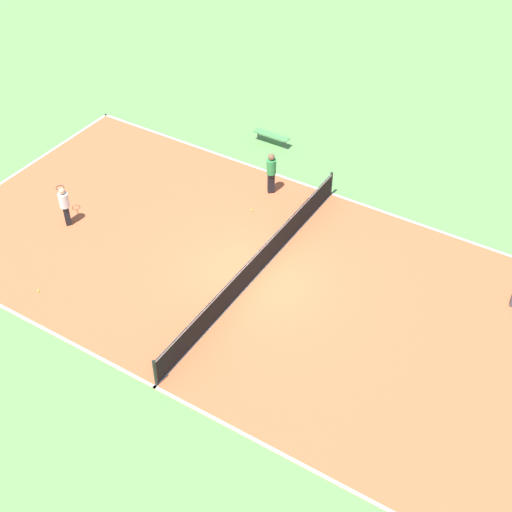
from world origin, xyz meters
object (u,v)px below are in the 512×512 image
at_px(tennis_net, 256,264).
at_px(tennis_ball_right_alley, 38,291).
at_px(player_far_green, 271,171).
at_px(tennis_ball_midcourt, 242,281).
at_px(tennis_ball_near_net, 251,210).
at_px(bench, 272,136).
at_px(player_near_white, 64,204).

xyz_separation_m(tennis_net, tennis_ball_right_alley, (4.36, -5.61, -0.48)).
distance_m(tennis_net, player_far_green, 4.82).
distance_m(player_far_green, tennis_ball_midcourt, 5.22).
bearing_deg(tennis_net, tennis_ball_right_alley, -52.14).
height_order(tennis_net, tennis_ball_midcourt, tennis_net).
height_order(tennis_ball_near_net, tennis_ball_right_alley, same).
bearing_deg(bench, tennis_ball_midcourt, -65.81).
relative_size(bench, player_near_white, 1.03).
bearing_deg(bench, player_far_green, -59.52).
xyz_separation_m(tennis_net, tennis_ball_midcourt, (0.48, -0.26, -0.48)).
bearing_deg(tennis_ball_right_alley, player_far_green, 157.59).
distance_m(tennis_net, tennis_ball_near_net, 3.59).
bearing_deg(player_near_white, tennis_ball_midcourt, -137.57).
distance_m(player_near_white, tennis_ball_right_alley, 3.67).
bearing_deg(player_far_green, player_near_white, 6.53).
relative_size(tennis_net, tennis_ball_near_net, 159.23).
xyz_separation_m(tennis_ball_midcourt, tennis_ball_right_alley, (3.88, -5.35, 0.00)).
bearing_deg(tennis_ball_near_net, bench, -158.22).
bearing_deg(tennis_ball_midcourt, player_far_green, -160.02).
distance_m(tennis_net, player_near_white, 7.35).
bearing_deg(tennis_net, player_far_green, -155.11).
xyz_separation_m(bench, tennis_ball_midcourt, (7.81, 3.51, -0.33)).
bearing_deg(player_far_green, tennis_ball_right_alley, 27.50).
height_order(player_near_white, tennis_ball_near_net, player_near_white).
relative_size(bench, tennis_ball_midcourt, 23.60).
height_order(player_near_white, tennis_ball_midcourt, player_near_white).
bearing_deg(tennis_ball_right_alley, bench, 171.06).
relative_size(tennis_net, bench, 6.75).
bearing_deg(tennis_ball_right_alley, tennis_ball_near_net, 153.75).
height_order(player_far_green, tennis_ball_midcourt, player_far_green).
distance_m(player_far_green, tennis_ball_right_alley, 9.46).
distance_m(tennis_net, tennis_ball_midcourt, 0.73).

